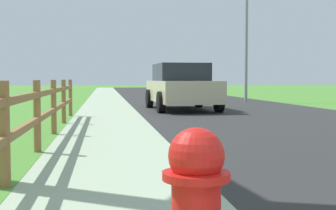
# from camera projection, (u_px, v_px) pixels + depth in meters

# --- Properties ---
(ground_plane) EXTENTS (120.00, 120.00, 0.00)m
(ground_plane) POSITION_uv_depth(u_px,v_px,m) (125.00, 99.00, 25.02)
(ground_plane) COLOR #498730
(road_asphalt) EXTENTS (7.00, 66.00, 0.01)m
(road_asphalt) POSITION_uv_depth(u_px,v_px,m) (182.00, 97.00, 27.47)
(road_asphalt) COLOR #2A2A2A
(road_asphalt) RESTS_ON ground
(curb_concrete) EXTENTS (6.00, 66.00, 0.01)m
(curb_concrete) POSITION_uv_depth(u_px,v_px,m) (71.00, 98.00, 26.59)
(curb_concrete) COLOR #9EB191
(curb_concrete) RESTS_ON ground
(grass_verge) EXTENTS (5.00, 66.00, 0.00)m
(grass_verge) POSITION_uv_depth(u_px,v_px,m) (44.00, 98.00, 26.38)
(grass_verge) COLOR #498730
(grass_verge) RESTS_ON ground
(rail_fence) EXTENTS (0.11, 13.84, 1.08)m
(rail_fence) POSITION_uv_depth(u_px,v_px,m) (37.00, 111.00, 6.90)
(rail_fence) COLOR olive
(rail_fence) RESTS_ON ground
(parked_suv_beige) EXTENTS (2.29, 4.64, 1.65)m
(parked_suv_beige) POSITION_uv_depth(u_px,v_px,m) (181.00, 87.00, 16.54)
(parked_suv_beige) COLOR #C6B793
(parked_suv_beige) RESTS_ON ground
(street_lamp) EXTENTS (1.17, 0.20, 6.22)m
(street_lamp) POSITION_uv_depth(u_px,v_px,m) (249.00, 24.00, 21.92)
(street_lamp) COLOR gray
(street_lamp) RESTS_ON ground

